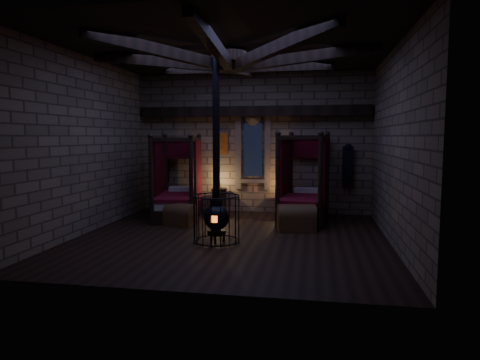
% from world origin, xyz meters
% --- Properties ---
extents(room, '(7.02, 7.02, 4.29)m').
position_xyz_m(room, '(-0.00, 0.09, 3.74)').
color(room, black).
rests_on(room, ground).
extents(bed_left, '(1.49, 2.33, 2.27)m').
position_xyz_m(bed_left, '(-1.96, 2.17, 0.56)').
color(bed_left, black).
rests_on(bed_left, ground).
extents(bed_right, '(1.40, 2.34, 2.33)m').
position_xyz_m(bed_right, '(1.59, 2.35, 0.58)').
color(bed_right, black).
rests_on(bed_right, ground).
extents(trunk_left, '(0.91, 0.72, 0.59)m').
position_xyz_m(trunk_left, '(-1.55, 1.11, 0.26)').
color(trunk_left, '#56391B').
rests_on(trunk_left, ground).
extents(trunk_right, '(1.00, 0.74, 0.66)m').
position_xyz_m(trunk_right, '(1.44, 1.01, 0.29)').
color(trunk_right, '#56391B').
rests_on(trunk_right, ground).
extents(nightstand_left, '(0.56, 0.54, 0.92)m').
position_xyz_m(nightstand_left, '(-0.97, 3.07, 0.39)').
color(nightstand_left, black).
rests_on(nightstand_left, ground).
extents(nightstand_right, '(0.50, 0.48, 0.78)m').
position_xyz_m(nightstand_right, '(1.01, 3.05, 0.36)').
color(nightstand_right, black).
rests_on(nightstand_right, ground).
extents(stove, '(1.02, 1.02, 4.05)m').
position_xyz_m(stove, '(-0.22, -0.48, 0.63)').
color(stove, black).
rests_on(stove, ground).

